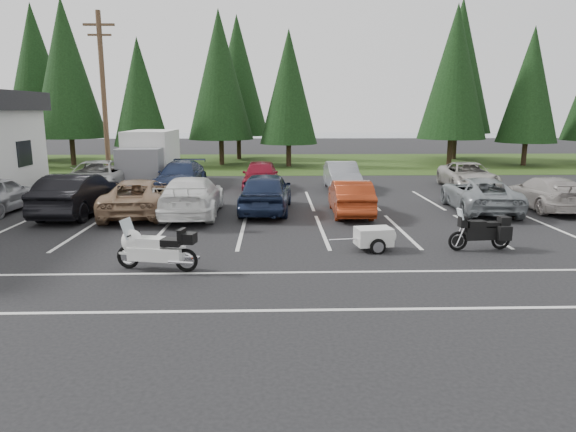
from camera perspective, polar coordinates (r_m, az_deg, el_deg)
The scene contains 30 objects.
ground at distance 16.39m, azimuth 2.38°, elevation -2.51°, with size 120.00×120.00×0.00m, color black.
grass_strip at distance 40.07m, azimuth -0.03°, elevation 5.92°, with size 80.00×16.00×0.01m, color #223912.
lake_water at distance 71.15m, azimuth 2.51°, elevation 8.41°, with size 70.00×50.00×0.02m, color gray.
utility_pole at distance 29.23m, azimuth -19.78°, elevation 12.34°, with size 1.60×0.26×9.00m.
box_truck at distance 29.28m, azimuth -15.30°, elevation 6.23°, with size 2.40×5.60×2.90m, color silver, non-canonical shape.
stall_markings at distance 18.33m, azimuth 1.94°, elevation -0.97°, with size 32.00×16.00×0.01m, color silver.
conifer_2 at distance 41.51m, azimuth -23.46°, elevation 14.79°, with size 5.10×5.10×11.89m.
conifer_3 at distance 38.43m, azimuth -16.19°, elevation 13.09°, with size 3.87×3.87×9.02m.
conifer_4 at distance 39.02m, azimuth -7.61°, elevation 15.26°, with size 4.80×4.80×11.17m.
conifer_5 at distance 37.50m, azimuth 0.08°, elevation 14.13°, with size 4.14×4.14×9.63m.
conifer_6 at distance 40.25m, azimuth 18.02°, elevation 14.95°, with size 4.93×4.93×11.48m.
conifer_7 at distance 42.05m, azimuth 25.35°, elevation 13.02°, with size 4.27×4.27×9.94m.
conifer_back_a at distance 46.92m, azimuth -26.24°, elevation 14.39°, with size 5.28×5.28×12.30m.
conifer_back_b at distance 43.53m, azimuth -5.63°, elevation 15.24°, with size 4.97×4.97×11.58m.
conifer_back_c at distance 45.39m, azimuth 18.52°, elevation 15.48°, with size 5.50×5.50×12.81m.
car_near_1 at distance 21.53m, azimuth -22.33°, elevation 2.26°, with size 1.73×4.97×1.64m, color black.
car_near_2 at distance 20.75m, azimuth -16.12°, elevation 2.05°, with size 2.35×5.09×1.42m, color #967557.
car_near_3 at distance 20.13m, azimuth -10.65°, elevation 2.18°, with size 2.14×5.26×1.53m, color white.
car_near_4 at distance 20.55m, azimuth -2.48°, elevation 2.70°, with size 1.92×4.78×1.63m, color #19233E.
car_near_5 at distance 20.23m, azimuth 6.96°, elevation 2.10°, with size 1.44×4.13×1.36m, color maroon.
car_near_6 at distance 22.15m, azimuth 20.49°, elevation 2.28°, with size 2.26×4.91×1.36m, color gray.
car_near_7 at distance 23.63m, azimuth 26.78°, elevation 2.30°, with size 1.90×4.67×1.36m, color #9E9691.
car_far_0 at distance 27.00m, azimuth -20.48°, elevation 4.06°, with size 2.61×5.65×1.57m, color silver.
car_far_1 at distance 26.70m, azimuth -11.84°, elevation 4.35°, with size 2.04×5.01×1.45m, color #1C2746.
car_far_2 at distance 26.41m, azimuth -3.05°, elevation 4.55°, with size 1.77×4.40×1.50m, color maroon.
car_far_3 at distance 26.51m, azimuth 6.01°, elevation 4.44°, with size 1.50×4.30×1.42m, color gray.
car_far_4 at distance 28.21m, azimuth 19.37°, elevation 4.23°, with size 2.27×4.92×1.37m, color #9E9A91.
touring_motorcycle at distance 13.42m, azimuth -14.44°, elevation -3.12°, with size 2.42×0.74×1.34m, color white, non-canonical shape.
cargo_trailer at distance 15.12m, azimuth 9.47°, elevation -2.53°, with size 1.48×0.83×0.68m, color silver, non-canonical shape.
adventure_motorcycle at distance 15.90m, azimuth 20.59°, elevation -1.35°, with size 2.09×0.73×1.27m, color black, non-canonical shape.
Camera 1 is at (-1.14, -15.85, 4.00)m, focal length 32.00 mm.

